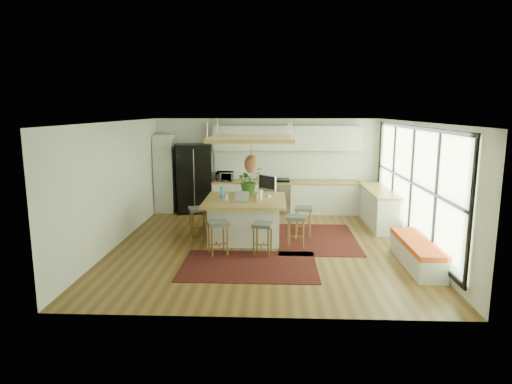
{
  "coord_description": "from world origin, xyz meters",
  "views": [
    {
      "loc": [
        0.21,
        -9.47,
        2.95
      ],
      "look_at": [
        -0.2,
        0.5,
        1.1
      ],
      "focal_mm": 31.21,
      "sensor_mm": 36.0,
      "label": 1
    }
  ],
  "objects_px": {
    "stool_left_side": "(198,222)",
    "island_plant": "(249,183)",
    "stool_near_right": "(263,238)",
    "stool_right_back": "(303,221)",
    "laptop": "(240,197)",
    "monitor": "(267,186)",
    "microwave": "(225,175)",
    "stool_near_left": "(218,238)",
    "fridge": "(194,181)",
    "island": "(245,219)",
    "stool_right_front": "(296,230)"
  },
  "relations": [
    {
      "from": "laptop",
      "to": "monitor",
      "type": "bearing_deg",
      "value": 69.31
    },
    {
      "from": "stool_near_left",
      "to": "monitor",
      "type": "xyz_separation_m",
      "value": [
        0.99,
        1.53,
        0.83
      ]
    },
    {
      "from": "island_plant",
      "to": "island",
      "type": "bearing_deg",
      "value": -94.34
    },
    {
      "from": "stool_near_left",
      "to": "stool_right_front",
      "type": "height_order",
      "value": "stool_near_left"
    },
    {
      "from": "stool_near_left",
      "to": "stool_right_front",
      "type": "relative_size",
      "value": 1.02
    },
    {
      "from": "fridge",
      "to": "stool_near_right",
      "type": "relative_size",
      "value": 2.97
    },
    {
      "from": "island",
      "to": "laptop",
      "type": "relative_size",
      "value": 5.16
    },
    {
      "from": "stool_near_left",
      "to": "stool_right_back",
      "type": "bearing_deg",
      "value": 39.13
    },
    {
      "from": "monitor",
      "to": "microwave",
      "type": "bearing_deg",
      "value": 162.75
    },
    {
      "from": "fridge",
      "to": "stool_right_back",
      "type": "distance_m",
      "value": 3.87
    },
    {
      "from": "stool_right_back",
      "to": "laptop",
      "type": "relative_size",
      "value": 1.91
    },
    {
      "from": "stool_right_front",
      "to": "laptop",
      "type": "relative_size",
      "value": 1.92
    },
    {
      "from": "monitor",
      "to": "island_plant",
      "type": "relative_size",
      "value": 0.85
    },
    {
      "from": "fridge",
      "to": "stool_right_back",
      "type": "xyz_separation_m",
      "value": [
        3.03,
        -2.33,
        -0.57
      ]
    },
    {
      "from": "fridge",
      "to": "microwave",
      "type": "relative_size",
      "value": 4.06
    },
    {
      "from": "stool_near_right",
      "to": "stool_right_back",
      "type": "distance_m",
      "value": 1.75
    },
    {
      "from": "stool_right_front",
      "to": "microwave",
      "type": "height_order",
      "value": "microwave"
    },
    {
      "from": "stool_near_left",
      "to": "stool_left_side",
      "type": "bearing_deg",
      "value": 115.89
    },
    {
      "from": "stool_near_right",
      "to": "stool_left_side",
      "type": "bearing_deg",
      "value": 140.85
    },
    {
      "from": "monitor",
      "to": "island_plant",
      "type": "bearing_deg",
      "value": -170.62
    },
    {
      "from": "stool_near_right",
      "to": "island_plant",
      "type": "relative_size",
      "value": 1.02
    },
    {
      "from": "stool_right_back",
      "to": "island_plant",
      "type": "xyz_separation_m",
      "value": [
        -1.31,
        0.34,
        0.83
      ]
    },
    {
      "from": "stool_right_back",
      "to": "stool_right_front",
      "type": "bearing_deg",
      "value": -103.84
    },
    {
      "from": "island",
      "to": "stool_near_left",
      "type": "distance_m",
      "value": 1.3
    },
    {
      "from": "island",
      "to": "stool_left_side",
      "type": "bearing_deg",
      "value": 175.4
    },
    {
      "from": "stool_near_right",
      "to": "stool_right_back",
      "type": "height_order",
      "value": "stool_right_back"
    },
    {
      "from": "laptop",
      "to": "microwave",
      "type": "bearing_deg",
      "value": 122.58
    },
    {
      "from": "stool_right_front",
      "to": "stool_left_side",
      "type": "xyz_separation_m",
      "value": [
        -2.26,
        0.66,
        0.0
      ]
    },
    {
      "from": "stool_near_left",
      "to": "island_plant",
      "type": "distance_m",
      "value": 2.09
    },
    {
      "from": "stool_right_back",
      "to": "island_plant",
      "type": "height_order",
      "value": "island_plant"
    },
    {
      "from": "stool_near_right",
      "to": "laptop",
      "type": "xyz_separation_m",
      "value": [
        -0.53,
        0.81,
        0.7
      ]
    },
    {
      "from": "stool_near_right",
      "to": "monitor",
      "type": "bearing_deg",
      "value": 87.44
    },
    {
      "from": "stool_near_left",
      "to": "microwave",
      "type": "relative_size",
      "value": 1.44
    },
    {
      "from": "island",
      "to": "stool_near_left",
      "type": "height_order",
      "value": "island"
    },
    {
      "from": "stool_left_side",
      "to": "stool_near_right",
      "type": "bearing_deg",
      "value": -39.15
    },
    {
      "from": "island",
      "to": "stool_right_front",
      "type": "bearing_deg",
      "value": -26.42
    },
    {
      "from": "laptop",
      "to": "microwave",
      "type": "relative_size",
      "value": 0.73
    },
    {
      "from": "stool_near_left",
      "to": "microwave",
      "type": "xyz_separation_m",
      "value": [
        -0.27,
        3.84,
        0.74
      ]
    },
    {
      "from": "stool_right_front",
      "to": "fridge",
      "type": "bearing_deg",
      "value": 131.19
    },
    {
      "from": "fridge",
      "to": "laptop",
      "type": "bearing_deg",
      "value": -73.53
    },
    {
      "from": "monitor",
      "to": "microwave",
      "type": "height_order",
      "value": "monitor"
    },
    {
      "from": "microwave",
      "to": "stool_near_right",
      "type": "bearing_deg",
      "value": -72.4
    },
    {
      "from": "stool_near_right",
      "to": "stool_right_front",
      "type": "bearing_deg",
      "value": 39.94
    },
    {
      "from": "stool_near_left",
      "to": "stool_near_right",
      "type": "distance_m",
      "value": 0.92
    },
    {
      "from": "stool_left_side",
      "to": "island_plant",
      "type": "bearing_deg",
      "value": 25.59
    },
    {
      "from": "island",
      "to": "microwave",
      "type": "bearing_deg",
      "value": 106.07
    },
    {
      "from": "island_plant",
      "to": "stool_right_front",
      "type": "bearing_deg",
      "value": -47.92
    },
    {
      "from": "island",
      "to": "microwave",
      "type": "height_order",
      "value": "microwave"
    },
    {
      "from": "laptop",
      "to": "stool_near_left",
      "type": "bearing_deg",
      "value": -94.88
    },
    {
      "from": "stool_right_back",
      "to": "microwave",
      "type": "relative_size",
      "value": 1.4
    }
  ]
}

